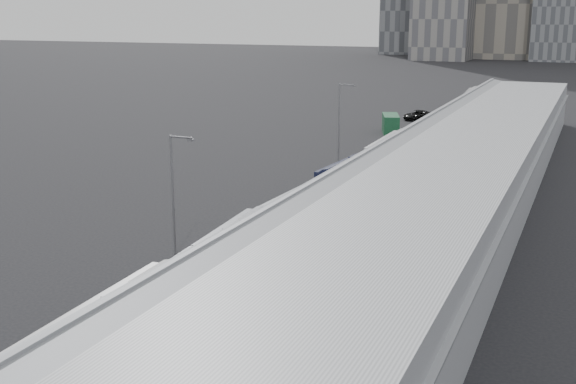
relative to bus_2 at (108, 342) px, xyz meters
The scene contains 19 objects.
sidewalk 21.11m from the bus_2, 70.72° to the left, with size 10.00×170.00×0.12m, color gray.
lane_line 20.25m from the bus_2, 100.12° to the left, with size 0.12×160.00×0.02m, color gold.
depot 22.76m from the bus_2, 61.16° to the left, with size 12.45×160.40×7.20m.
bus_2 is the anchor object (origin of this frame).
bus_3 12.87m from the bus_2, 89.62° to the left, with size 3.69×13.69×3.95m.
bus_4 27.53m from the bus_2, 90.76° to the left, with size 3.01×12.25×3.55m.
bus_5 40.57m from the bus_2, 90.33° to the left, with size 3.68×13.11×3.78m.
bus_6 54.15m from the bus_2, 90.11° to the left, with size 2.95×13.29×3.88m.
bus_7 68.12m from the bus_2, 89.45° to the left, with size 2.81×12.58×3.67m.
bus_8 83.25m from the bus_2, 89.68° to the left, with size 2.73×12.13×3.55m.
bus_9 98.63m from the bus_2, 89.58° to the left, with size 3.77×13.16×3.80m.
bus_10 111.72m from the bus_2, 89.94° to the left, with size 3.82×13.83×3.99m.
tree_1 4.55m from the bus_2, ahead, with size 1.34×1.34×4.35m.
tree_2 21.85m from the bus_2, 79.65° to the left, with size 1.68×1.68×4.18m.
tree_3 48.57m from the bus_2, 85.68° to the left, with size 2.18×2.18×4.03m.
street_lamp_near 18.50m from the bus_2, 110.80° to the left, with size 2.04×0.22×9.30m.
street_lamp_far 56.33m from the bus_2, 97.12° to the left, with size 2.04×0.22×9.67m.
shipping_container 80.17m from the bus_2, 95.11° to the left, with size 2.31×6.20×2.85m, color #144227.
suv 96.01m from the bus_2, 94.03° to the left, with size 2.71×5.87×1.63m, color black.
Camera 1 is at (23.83, 7.69, 17.92)m, focal length 45.00 mm.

